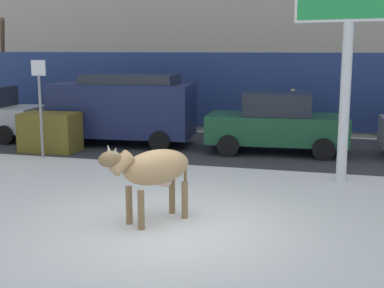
{
  "coord_description": "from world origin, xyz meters",
  "views": [
    {
      "loc": [
        2.8,
        -8.5,
        3.14
      ],
      "look_at": [
        -0.12,
        2.28,
        1.1
      ],
      "focal_mm": 48.95,
      "sensor_mm": 36.0,
      "label": 1
    }
  ],
  "objects": [
    {
      "name": "pedestrian_by_cars",
      "position": [
        1.39,
        10.48,
        0.88
      ],
      "size": [
        0.36,
        0.24,
        1.73
      ],
      "color": "#282833",
      "rests_on": "ground"
    },
    {
      "name": "pedestrian_near_billboard",
      "position": [
        -5.45,
        10.48,
        0.88
      ],
      "size": [
        0.36,
        0.24,
        1.73
      ],
      "color": "#282833",
      "rests_on": "ground"
    },
    {
      "name": "dumpster",
      "position": [
        -5.59,
        5.75,
        0.6
      ],
      "size": [
        1.75,
        1.18,
        1.2
      ],
      "primitive_type": "cube",
      "rotation": [
        0.0,
        0.0,
        0.05
      ],
      "color": "brown",
      "rests_on": "ground"
    },
    {
      "name": "road_strip",
      "position": [
        0.0,
        7.79,
        0.0
      ],
      "size": [
        60.0,
        5.6,
        0.01
      ],
      "primitive_type": "cube",
      "color": "#333338",
      "rests_on": "ground"
    },
    {
      "name": "cow_tan",
      "position": [
        -0.28,
        0.23,
        0.99
      ],
      "size": [
        1.44,
        1.78,
        1.54
      ],
      "color": "tan",
      "rests_on": "ground"
    },
    {
      "name": "car_navy_van",
      "position": [
        -3.85,
        7.44,
        1.24
      ],
      "size": [
        4.72,
        2.36,
        2.32
      ],
      "color": "#19234C",
      "rests_on": "ground"
    },
    {
      "name": "street_sign",
      "position": [
        -5.36,
        4.87,
        1.67
      ],
      "size": [
        0.44,
        0.08,
        2.82
      ],
      "color": "gray",
      "rests_on": "ground"
    },
    {
      "name": "car_darkgreen_sedan",
      "position": [
        1.18,
        7.37,
        0.91
      ],
      "size": [
        4.31,
        2.2,
        1.84
      ],
      "color": "#194C2D",
      "rests_on": "ground"
    },
    {
      "name": "ground_plane",
      "position": [
        0.0,
        0.0,
        0.0
      ],
      "size": [
        120.0,
        120.0,
        0.0
      ],
      "primitive_type": "plane",
      "color": "white"
    }
  ]
}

